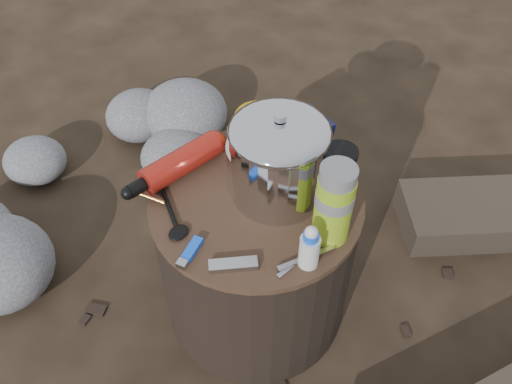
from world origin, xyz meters
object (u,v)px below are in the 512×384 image
Objects in this scene: fuel_bottle at (180,163)px; travel_mug at (339,169)px; stump at (256,257)px; camping_pot at (279,157)px; thermos at (334,204)px.

fuel_bottle is 2.40× the size of travel_mug.
stump is 4.46× the size of travel_mug.
camping_pot reaches higher than thermos.
stump is 0.34m from camping_pot.
thermos is at bearing 3.06° from stump.
travel_mug is (-0.06, 0.13, -0.04)m from thermos.
stump is 0.34m from travel_mug.
camping_pot is 0.15m from travel_mug.
thermos is at bearing 18.61° from fuel_bottle.
stump is at bearing -131.84° from travel_mug.
camping_pot is 1.95× the size of travel_mug.
fuel_bottle is at bearing -168.90° from stump.
camping_pot is 0.25m from fuel_bottle.
camping_pot is 0.81× the size of fuel_bottle.
travel_mug is (0.10, 0.09, -0.05)m from camping_pot.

